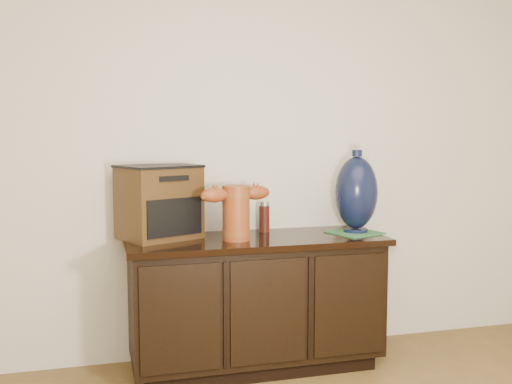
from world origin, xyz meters
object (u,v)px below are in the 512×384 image
object	(u,v)px
sideboard	(256,301)
terracotta_vessel	(236,209)
lamp_base	(356,193)
tv_radio	(159,202)
spray_can	(264,217)

from	to	relation	value
sideboard	terracotta_vessel	bearing A→B (deg)	-158.16
terracotta_vessel	lamp_base	distance (m)	0.73
lamp_base	tv_radio	bearing A→B (deg)	173.31
sideboard	terracotta_vessel	distance (m)	0.55
sideboard	spray_can	size ratio (longest dim) A/B	7.98
tv_radio	spray_can	distance (m)	0.64
sideboard	terracotta_vessel	size ratio (longest dim) A/B	3.42
tv_radio	lamp_base	distance (m)	1.14
sideboard	lamp_base	bearing A→B (deg)	-1.38
tv_radio	spray_can	world-z (taller)	tv_radio
lamp_base	spray_can	size ratio (longest dim) A/B	2.64
sideboard	tv_radio	bearing A→B (deg)	167.33
sideboard	lamp_base	world-z (taller)	lamp_base
terracotta_vessel	tv_radio	distance (m)	0.44
sideboard	tv_radio	size ratio (longest dim) A/B	2.88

